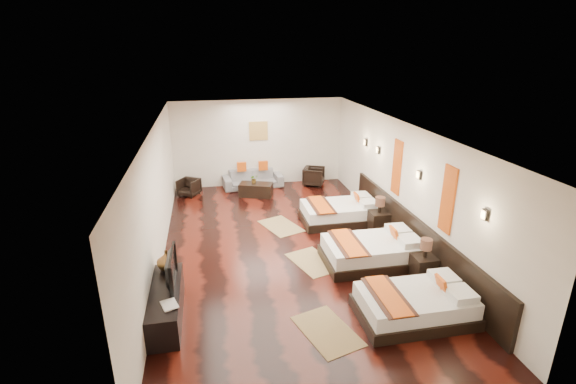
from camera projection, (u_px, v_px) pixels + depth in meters
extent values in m
cube|color=black|center=(286.00, 248.00, 9.64)|extent=(5.50, 9.50, 0.01)
cube|color=white|center=(286.00, 128.00, 8.69)|extent=(5.50, 9.50, 0.01)
cube|color=silver|center=(259.00, 143.00, 13.55)|extent=(5.50, 0.01, 2.80)
cube|color=silver|center=(157.00, 199.00, 8.67)|extent=(0.01, 9.50, 2.80)
cube|color=silver|center=(402.00, 183.00, 9.67)|extent=(0.01, 9.50, 2.80)
cube|color=black|center=(413.00, 235.00, 9.24)|extent=(0.08, 6.60, 0.90)
cube|color=black|center=(414.00, 312.00, 7.17)|extent=(1.94, 1.20, 0.20)
cube|color=white|center=(415.00, 300.00, 7.09)|extent=(1.84, 1.11, 0.28)
cube|color=#CF4E0E|center=(442.00, 285.00, 7.09)|extent=(0.14, 0.30, 0.30)
cube|color=#38190F|center=(388.00, 296.00, 6.95)|extent=(0.51, 1.22, 0.02)
cube|color=#CF4E0E|center=(388.00, 295.00, 6.94)|extent=(0.35, 1.22, 0.02)
cube|color=black|center=(371.00, 258.00, 8.96)|extent=(2.06, 1.27, 0.22)
cube|color=white|center=(372.00, 247.00, 8.88)|extent=(1.96, 1.17, 0.29)
cube|color=#CF4E0E|center=(394.00, 234.00, 8.87)|extent=(0.15, 0.31, 0.32)
cube|color=#38190F|center=(348.00, 243.00, 8.72)|extent=(0.54, 1.29, 0.02)
cube|color=#CF4E0E|center=(348.00, 242.00, 8.72)|extent=(0.37, 1.29, 0.02)
cube|color=black|center=(339.00, 218.00, 11.03)|extent=(1.99, 1.23, 0.21)
cube|color=white|center=(340.00, 209.00, 10.95)|extent=(1.90, 1.14, 0.28)
cube|color=#CF4E0E|center=(357.00, 199.00, 10.95)|extent=(0.15, 0.30, 0.31)
cube|color=#38190F|center=(321.00, 205.00, 10.81)|extent=(0.52, 1.25, 0.02)
cube|color=#CF4E0E|center=(321.00, 204.00, 10.80)|extent=(0.36, 1.25, 0.02)
cube|color=black|center=(423.00, 267.00, 8.32)|extent=(0.44, 0.44, 0.49)
cylinder|color=black|center=(425.00, 252.00, 8.20)|extent=(0.08, 0.08, 0.19)
cylinder|color=#3F2619|center=(426.00, 244.00, 8.14)|extent=(0.23, 0.23, 0.21)
cube|color=black|center=(379.00, 222.00, 10.42)|extent=(0.46, 0.46, 0.51)
cylinder|color=black|center=(380.00, 208.00, 10.30)|extent=(0.08, 0.08, 0.20)
cylinder|color=#3F2619|center=(380.00, 201.00, 10.24)|extent=(0.24, 0.24, 0.22)
cube|color=olive|center=(327.00, 331.00, 6.84)|extent=(1.06, 1.36, 0.01)
cube|color=olive|center=(313.00, 262.00, 9.00)|extent=(1.10, 1.38, 0.01)
cube|color=olive|center=(281.00, 226.00, 10.76)|extent=(1.13, 1.39, 0.01)
cube|color=black|center=(166.00, 304.00, 7.10)|extent=(0.50, 1.80, 0.55)
imported|color=black|center=(167.00, 269.00, 7.10)|extent=(0.14, 0.98, 0.56)
imported|color=black|center=(162.00, 307.00, 6.53)|extent=(0.32, 0.37, 0.03)
imported|color=brown|center=(167.00, 260.00, 7.59)|extent=(0.37, 0.37, 0.38)
imported|color=slate|center=(253.00, 179.00, 13.61)|extent=(1.98, 0.93, 0.56)
imported|color=black|center=(189.00, 187.00, 12.86)|extent=(0.79, 0.80, 0.53)
imported|color=black|center=(314.00, 176.00, 13.80)|extent=(0.87, 0.86, 0.60)
cube|color=black|center=(256.00, 190.00, 12.85)|extent=(1.11, 0.80, 0.40)
imported|color=#2E6120|center=(254.00, 179.00, 12.78)|extent=(0.30, 0.28, 0.27)
cube|color=#D86014|center=(448.00, 200.00, 7.81)|extent=(0.04, 0.40, 1.30)
cube|color=#D86014|center=(397.00, 167.00, 9.84)|extent=(0.04, 0.40, 1.30)
cube|color=black|center=(485.00, 215.00, 6.74)|extent=(0.06, 0.12, 0.18)
cube|color=#FFD18C|center=(483.00, 215.00, 6.73)|extent=(0.02, 0.10, 0.14)
cube|color=black|center=(419.00, 175.00, 8.77)|extent=(0.06, 0.12, 0.18)
cube|color=#FFD18C|center=(418.00, 175.00, 8.76)|extent=(0.02, 0.10, 0.14)
cube|color=black|center=(378.00, 150.00, 10.80)|extent=(0.06, 0.12, 0.18)
cube|color=#FFD18C|center=(377.00, 150.00, 10.79)|extent=(0.02, 0.10, 0.14)
cube|color=black|center=(366.00, 142.00, 11.63)|extent=(0.06, 0.12, 0.18)
cube|color=#FFD18C|center=(365.00, 142.00, 11.63)|extent=(0.02, 0.10, 0.14)
cube|color=#AD873F|center=(258.00, 131.00, 13.40)|extent=(0.60, 0.04, 0.60)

